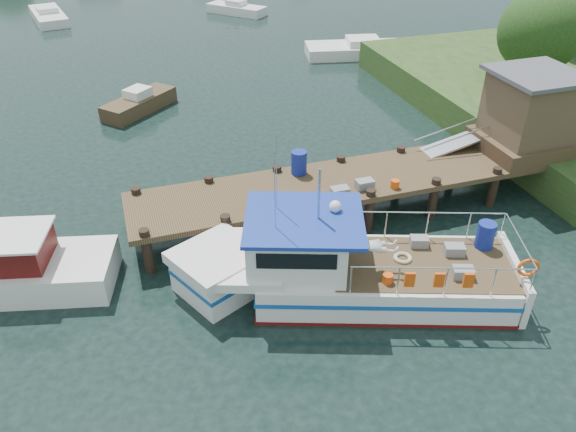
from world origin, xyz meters
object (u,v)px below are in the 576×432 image
object	(u,v)px
moored_d	(48,15)
moored_rowboat	(139,103)
lobster_boat	(341,268)
moored_b	(236,9)
dock	(469,138)
moored_c	(363,49)

from	to	relation	value
moored_d	moored_rowboat	bearing A→B (deg)	-57.02
lobster_boat	moored_d	bearing A→B (deg)	123.50
moored_b	moored_d	world-z (taller)	moored_b
dock	moored_d	bearing A→B (deg)	116.00
moored_b	lobster_boat	bearing A→B (deg)	-85.98
dock	lobster_boat	distance (m)	7.99
moored_c	moored_d	xyz separation A→B (m)	(-19.42, 15.67, -0.04)
moored_c	moored_d	bearing A→B (deg)	163.31
moored_c	moored_b	bearing A→B (deg)	133.35
dock	moored_rowboat	world-z (taller)	dock
moored_b	moored_rowboat	bearing A→B (deg)	-105.00
moored_b	moored_c	world-z (taller)	moored_c
moored_c	moored_d	distance (m)	24.95
moored_b	moored_d	size ratio (longest dim) A/B	0.74
dock	moored_rowboat	size ratio (longest dim) A/B	4.12
moored_b	moored_c	distance (m)	14.10
dock	moored_rowboat	xyz separation A→B (m)	(-10.99, 11.98, -1.80)
lobster_boat	moored_d	xyz separation A→B (m)	(-9.12, 36.60, -0.52)
dock	moored_rowboat	bearing A→B (deg)	132.52
lobster_boat	moored_d	distance (m)	37.72
lobster_boat	moored_rowboat	size ratio (longest dim) A/B	2.53
moored_b	moored_d	bearing A→B (deg)	-177.26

